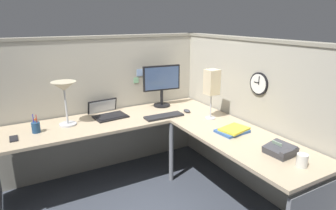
{
  "coord_description": "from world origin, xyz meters",
  "views": [
    {
      "loc": [
        -1.27,
        -2.33,
        1.76
      ],
      "look_at": [
        0.1,
        0.12,
        0.91
      ],
      "focal_mm": 30.58,
      "sensor_mm": 36.0,
      "label": 1
    }
  ],
  "objects_px": {
    "pen_cup": "(36,127)",
    "wall_clock": "(259,84)",
    "laptop": "(107,113)",
    "keyboard": "(164,116)",
    "coffee_mug": "(302,160)",
    "book_stack": "(233,130)",
    "desk_lamp_paper": "(212,84)",
    "office_phone": "(280,150)",
    "cell_phone": "(14,139)",
    "computer_mouse": "(187,111)",
    "monitor": "(162,83)",
    "desk_lamp_dome": "(64,90)"
  },
  "relations": [
    {
      "from": "monitor",
      "to": "cell_phone",
      "type": "bearing_deg",
      "value": -171.33
    },
    {
      "from": "computer_mouse",
      "to": "wall_clock",
      "type": "distance_m",
      "value": 0.88
    },
    {
      "from": "desk_lamp_dome",
      "to": "desk_lamp_paper",
      "type": "height_order",
      "value": "desk_lamp_paper"
    },
    {
      "from": "laptop",
      "to": "wall_clock",
      "type": "distance_m",
      "value": 1.64
    },
    {
      "from": "keyboard",
      "to": "coffee_mug",
      "type": "xyz_separation_m",
      "value": [
        0.36,
        -1.44,
        0.04
      ]
    },
    {
      "from": "keyboard",
      "to": "computer_mouse",
      "type": "bearing_deg",
      "value": 4.74
    },
    {
      "from": "monitor",
      "to": "desk_lamp_dome",
      "type": "bearing_deg",
      "value": -174.34
    },
    {
      "from": "computer_mouse",
      "to": "cell_phone",
      "type": "height_order",
      "value": "computer_mouse"
    },
    {
      "from": "computer_mouse",
      "to": "coffee_mug",
      "type": "xyz_separation_m",
      "value": [
        0.04,
        -1.46,
        0.03
      ]
    },
    {
      "from": "keyboard",
      "to": "computer_mouse",
      "type": "xyz_separation_m",
      "value": [
        0.31,
        0.02,
        0.01
      ]
    },
    {
      "from": "laptop",
      "to": "cell_phone",
      "type": "distance_m",
      "value": 0.96
    },
    {
      "from": "cell_phone",
      "to": "office_phone",
      "type": "relative_size",
      "value": 0.67
    },
    {
      "from": "laptop",
      "to": "keyboard",
      "type": "height_order",
      "value": "laptop"
    },
    {
      "from": "keyboard",
      "to": "desk_lamp_paper",
      "type": "height_order",
      "value": "desk_lamp_paper"
    },
    {
      "from": "desk_lamp_paper",
      "to": "pen_cup",
      "type": "bearing_deg",
      "value": 163.92
    },
    {
      "from": "book_stack",
      "to": "desk_lamp_paper",
      "type": "relative_size",
      "value": 0.59
    },
    {
      "from": "computer_mouse",
      "to": "wall_clock",
      "type": "height_order",
      "value": "wall_clock"
    },
    {
      "from": "desk_lamp_dome",
      "to": "pen_cup",
      "type": "height_order",
      "value": "desk_lamp_dome"
    },
    {
      "from": "computer_mouse",
      "to": "coffee_mug",
      "type": "height_order",
      "value": "coffee_mug"
    },
    {
      "from": "monitor",
      "to": "pen_cup",
      "type": "xyz_separation_m",
      "value": [
        -1.43,
        -0.18,
        -0.24
      ]
    },
    {
      "from": "cell_phone",
      "to": "wall_clock",
      "type": "height_order",
      "value": "wall_clock"
    },
    {
      "from": "laptop",
      "to": "coffee_mug",
      "type": "relative_size",
      "value": 4.3
    },
    {
      "from": "monitor",
      "to": "desk_lamp_dome",
      "type": "distance_m",
      "value": 1.14
    },
    {
      "from": "cell_phone",
      "to": "keyboard",
      "type": "bearing_deg",
      "value": -4.87
    },
    {
      "from": "pen_cup",
      "to": "coffee_mug",
      "type": "height_order",
      "value": "pen_cup"
    },
    {
      "from": "office_phone",
      "to": "book_stack",
      "type": "height_order",
      "value": "office_phone"
    },
    {
      "from": "desk_lamp_paper",
      "to": "coffee_mug",
      "type": "relative_size",
      "value": 5.52
    },
    {
      "from": "laptop",
      "to": "pen_cup",
      "type": "bearing_deg",
      "value": -166.82
    },
    {
      "from": "computer_mouse",
      "to": "laptop",
      "type": "bearing_deg",
      "value": 157.1
    },
    {
      "from": "pen_cup",
      "to": "cell_phone",
      "type": "bearing_deg",
      "value": -159.88
    },
    {
      "from": "desk_lamp_dome",
      "to": "wall_clock",
      "type": "relative_size",
      "value": 2.02
    },
    {
      "from": "wall_clock",
      "to": "cell_phone",
      "type": "bearing_deg",
      "value": 159.76
    },
    {
      "from": "keyboard",
      "to": "book_stack",
      "type": "relative_size",
      "value": 1.38
    },
    {
      "from": "keyboard",
      "to": "coffee_mug",
      "type": "relative_size",
      "value": 4.48
    },
    {
      "from": "monitor",
      "to": "computer_mouse",
      "type": "xyz_separation_m",
      "value": [
        0.14,
        -0.35,
        -0.28
      ]
    },
    {
      "from": "laptop",
      "to": "book_stack",
      "type": "height_order",
      "value": "laptop"
    },
    {
      "from": "pen_cup",
      "to": "wall_clock",
      "type": "height_order",
      "value": "wall_clock"
    },
    {
      "from": "laptop",
      "to": "keyboard",
      "type": "xyz_separation_m",
      "value": [
        0.52,
        -0.37,
        -0.01
      ]
    },
    {
      "from": "keyboard",
      "to": "desk_lamp_dome",
      "type": "height_order",
      "value": "desk_lamp_dome"
    },
    {
      "from": "cell_phone",
      "to": "book_stack",
      "type": "height_order",
      "value": "book_stack"
    },
    {
      "from": "monitor",
      "to": "wall_clock",
      "type": "xyz_separation_m",
      "value": [
        0.52,
        -1.04,
        0.13
      ]
    },
    {
      "from": "monitor",
      "to": "computer_mouse",
      "type": "height_order",
      "value": "monitor"
    },
    {
      "from": "pen_cup",
      "to": "book_stack",
      "type": "height_order",
      "value": "pen_cup"
    },
    {
      "from": "wall_clock",
      "to": "laptop",
      "type": "bearing_deg",
      "value": 139.48
    },
    {
      "from": "monitor",
      "to": "desk_lamp_dome",
      "type": "height_order",
      "value": "monitor"
    },
    {
      "from": "desk_lamp_paper",
      "to": "wall_clock",
      "type": "relative_size",
      "value": 2.41
    },
    {
      "from": "office_phone",
      "to": "cell_phone",
      "type": "bearing_deg",
      "value": 143.15
    },
    {
      "from": "keyboard",
      "to": "pen_cup",
      "type": "distance_m",
      "value": 1.27
    },
    {
      "from": "pen_cup",
      "to": "wall_clock",
      "type": "xyz_separation_m",
      "value": [
        1.95,
        -0.86,
        0.37
      ]
    },
    {
      "from": "desk_lamp_dome",
      "to": "office_phone",
      "type": "distance_m",
      "value": 2.03
    }
  ]
}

